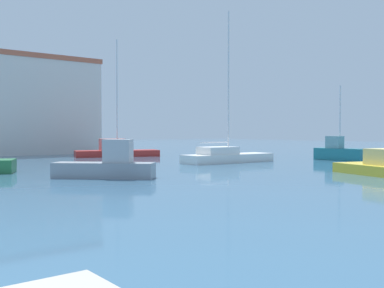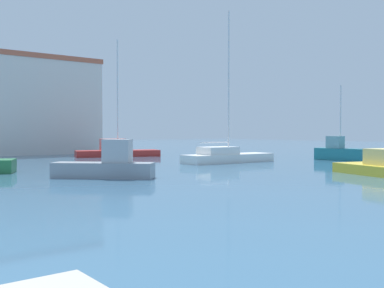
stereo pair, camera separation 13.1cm
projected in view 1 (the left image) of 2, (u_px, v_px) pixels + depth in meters
water at (113, 169)px, 28.92m from camera, size 160.00×160.00×0.00m
sailboat_red_far_right at (116, 150)px, 42.47m from camera, size 7.94×4.36×10.87m
sailboat_teal_outer_mooring at (339, 152)px, 36.98m from camera, size 1.33×4.23×6.05m
sailboat_white_distant_east at (226, 156)px, 34.50m from camera, size 7.57×2.47×11.40m
motorboat_grey_near_pier at (107, 166)px, 23.13m from camera, size 4.54×4.51×1.96m
warehouse_block at (38, 106)px, 48.14m from camera, size 11.21×7.30×10.00m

